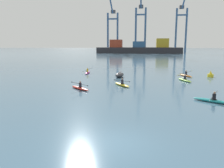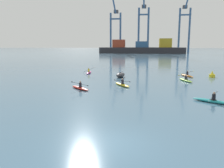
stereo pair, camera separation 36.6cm
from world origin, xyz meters
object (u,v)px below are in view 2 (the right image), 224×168
Objects in this scene: gantry_crane_west at (115,26)px; kayak_red at (80,88)px; capsized_dinghy at (120,75)px; kayak_magenta at (89,72)px; channel_buoy at (212,75)px; kayak_lime at (186,80)px; kayak_orange at (187,75)px; gantry_crane_east_mid at (185,23)px; kayak_teal at (212,101)px; container_barge at (142,48)px; kayak_yellow at (122,84)px; gantry_crane_west_mid at (144,22)px.

kayak_red is at bearing -83.44° from gantry_crane_west.
capsized_dinghy is 7.21m from kayak_magenta.
channel_buoy reaches higher than kayak_lime.
kayak_orange is at bearing 78.92° from kayak_lime.
gantry_crane_east_mid is at bearing 83.93° from channel_buoy.
kayak_lime is 11.83m from kayak_teal.
kayak_orange is (-16.16, -117.22, -18.53)m from gantry_crane_east_mid.
channel_buoy is at bearing 35.96° from kayak_red.
kayak_teal is at bearing -91.86° from kayak_orange.
container_barge is 113.63m from kayak_yellow.
capsized_dinghy is at bearing -81.27° from gantry_crane_west.
kayak_teal is (9.73, -14.34, -0.18)m from capsized_dinghy.
container_barge is 25.16m from gantry_crane_west.
capsized_dinghy is at bearing -90.02° from container_barge.
gantry_crane_east_mid is at bearing 77.13° from kayak_red.
gantry_crane_west_mid is at bearing 95.06° from kayak_orange.
gantry_crane_west_mid is 129.17m from kayak_teal.
channel_buoy is 0.29× the size of kayak_lime.
capsized_dinghy is at bearing -102.46° from gantry_crane_east_mid.
kayak_magenta is at bearing 130.97° from kayak_teal.
gantry_crane_west is 12.40× the size of capsized_dinghy.
gantry_crane_west_mid is at bearing -165.85° from gantry_crane_east_mid.
gantry_crane_west is 0.95× the size of gantry_crane_east_mid.
gantry_crane_west_mid is 11.75× the size of kayak_magenta.
container_barge is at bearing 88.37° from kayak_red.
kayak_orange is (10.28, 2.43, -0.18)m from capsized_dinghy.
gantry_crane_west_mid is 11.85× the size of kayak_lime.
kayak_magenta is (-6.56, -109.23, -18.95)m from gantry_crane_west_mid.
kayak_magenta is at bearing -93.44° from gantry_crane_west_mid.
gantry_crane_east_mid is 11.30× the size of kayak_teal.
kayak_teal is (9.70, -120.41, -2.70)m from container_barge.
kayak_orange is at bearing 43.38° from kayak_red.
container_barge reaches higher than kayak_orange.
channel_buoy is 20.09m from kayak_magenta.
gantry_crane_east_mid is 35.98× the size of channel_buoy.
gantry_crane_east_mid reaches higher than kayak_yellow.
channel_buoy is at bearing -5.02° from kayak_orange.
gantry_crane_east_mid reaches higher than container_barge.
kayak_yellow is at bearing -101.25° from gantry_crane_east_mid.
gantry_crane_west is at bearing 101.92° from kayak_teal.
gantry_crane_west reaches higher than channel_buoy.
gantry_crane_west_mid is 117.49m from kayak_lime.
kayak_teal is at bearing -104.35° from channel_buoy.
gantry_crane_east_mid is 10.55× the size of kayak_lime.
kayak_red is at bearing 163.11° from kayak_teal.
container_barge is at bearing 97.62° from channel_buoy.
gantry_crane_west reaches higher than container_barge.
gantry_crane_east_mid is at bearing 14.15° from gantry_crane_west_mid.
gantry_crane_west is 118.48m from kayak_orange.
gantry_crane_east_mid is at bearing 82.15° from kayak_orange.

